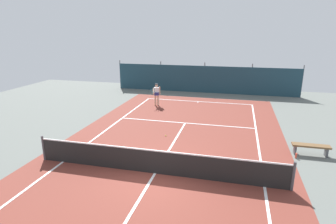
{
  "coord_description": "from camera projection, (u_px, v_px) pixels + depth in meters",
  "views": [
    {
      "loc": [
        2.9,
        -9.46,
        5.42
      ],
      "look_at": [
        -0.86,
        5.51,
        0.9
      ],
      "focal_mm": 29.87,
      "sensor_mm": 36.0,
      "label": 1
    }
  ],
  "objects": [
    {
      "name": "ground_plane",
      "position": [
        155.0,
        173.0,
        11.01
      ],
      "size": [
        36.0,
        36.0,
        0.0
      ],
      "primitive_type": "plane",
      "color": "slate"
    },
    {
      "name": "court_surface",
      "position": [
        155.0,
        173.0,
        11.01
      ],
      "size": [
        11.02,
        26.6,
        0.01
      ],
      "color": "brown",
      "rests_on": "ground"
    },
    {
      "name": "tennis_net",
      "position": [
        155.0,
        162.0,
        10.86
      ],
      "size": [
        10.12,
        0.1,
        1.1
      ],
      "color": "black",
      "rests_on": "ground"
    },
    {
      "name": "back_fence",
      "position": [
        205.0,
        84.0,
        25.62
      ],
      "size": [
        16.3,
        0.98,
        2.7
      ],
      "color": "#1E3D4C",
      "rests_on": "ground"
    },
    {
      "name": "tennis_player",
      "position": [
        157.0,
        93.0,
        20.71
      ],
      "size": [
        0.57,
        0.82,
        1.64
      ],
      "rotation": [
        0.0,
        0.0,
        3.47
      ],
      "color": "#D8AD8C",
      "rests_on": "ground"
    },
    {
      "name": "tennis_ball_near_player",
      "position": [
        166.0,
        136.0,
        14.86
      ],
      "size": [
        0.07,
        0.07,
        0.07
      ],
      "primitive_type": "sphere",
      "color": "#CCDB33",
      "rests_on": "ground"
    },
    {
      "name": "parked_car",
      "position": [
        219.0,
        79.0,
        27.39
      ],
      "size": [
        2.16,
        4.28,
        1.68
      ],
      "rotation": [
        0.0,
        0.0,
        3.1
      ],
      "color": "navy",
      "rests_on": "ground"
    },
    {
      "name": "courtside_bench",
      "position": [
        311.0,
        147.0,
        12.54
      ],
      "size": [
        1.6,
        0.4,
        0.49
      ],
      "color": "brown",
      "rests_on": "ground"
    },
    {
      "name": "water_bottle",
      "position": [
        296.0,
        156.0,
        12.29
      ],
      "size": [
        0.08,
        0.08,
        0.24
      ],
      "primitive_type": "cylinder",
      "color": "#D84C38",
      "rests_on": "ground"
    }
  ]
}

